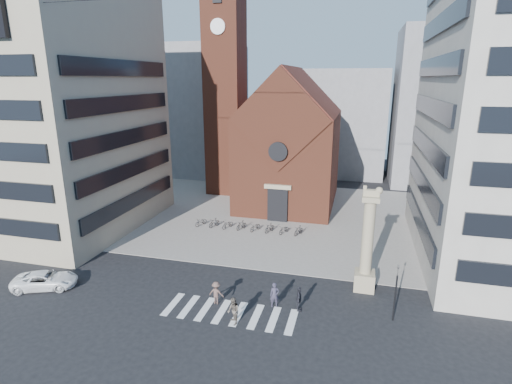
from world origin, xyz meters
TOP-DOWN VIEW (x-y plane):
  - ground at (0.00, 0.00)m, footprint 120.00×120.00m
  - piazza at (0.00, 19.00)m, footprint 46.00×30.00m
  - zebra_crossing at (0.55, -3.00)m, footprint 10.20×3.20m
  - church at (0.00, 25.04)m, footprint 12.00×16.65m
  - campanile at (-10.00, 28.00)m, footprint 5.50×5.50m
  - building_left at (-24.00, 10.00)m, footprint 18.00×20.00m
  - bg_block_left at (-20.00, 40.00)m, footprint 16.00×14.00m
  - bg_block_mid at (6.00, 45.00)m, footprint 14.00×12.00m
  - bg_block_right at (22.00, 42.00)m, footprint 16.00×14.00m
  - lion_column at (10.01, 3.00)m, footprint 1.63×1.60m
  - traffic_light at (12.00, -1.00)m, footprint 0.13×0.16m
  - white_car at (-15.15, -3.32)m, footprint 5.40×3.94m
  - pedestrian_0 at (3.52, -1.35)m, footprint 0.80×0.65m
  - pedestrian_1 at (1.21, -4.22)m, footprint 1.17×1.22m
  - pedestrian_2 at (5.35, -1.46)m, footprint 0.62×1.17m
  - pedestrian_3 at (-0.84, -2.04)m, footprint 1.17×0.70m
  - scooter_0 at (-8.24, 13.11)m, footprint 1.27×1.83m
  - scooter_1 at (-6.62, 13.11)m, footprint 1.13×1.73m
  - scooter_2 at (-4.99, 13.11)m, footprint 1.27×1.83m
  - scooter_3 at (-3.37, 13.11)m, footprint 1.13×1.73m
  - scooter_4 at (-1.75, 13.11)m, footprint 1.27×1.83m
  - scooter_5 at (-0.12, 13.11)m, footprint 1.13×1.73m
  - scooter_6 at (1.50, 13.11)m, footprint 1.27×1.83m
  - scooter_7 at (3.13, 13.11)m, footprint 1.13×1.73m

SIDE VIEW (x-z plane):
  - ground at x=0.00m, z-range 0.00..0.00m
  - zebra_crossing at x=0.55m, z-range 0.00..0.01m
  - piazza at x=0.00m, z-range 0.00..0.05m
  - scooter_0 at x=-8.24m, z-range 0.05..0.96m
  - scooter_2 at x=-4.99m, z-range 0.05..0.96m
  - scooter_4 at x=-1.75m, z-range 0.05..0.96m
  - scooter_6 at x=1.50m, z-range 0.05..0.96m
  - scooter_1 at x=-6.62m, z-range 0.05..1.06m
  - scooter_3 at x=-3.37m, z-range 0.05..1.06m
  - scooter_5 at x=-0.12m, z-range 0.05..1.06m
  - scooter_7 at x=3.13m, z-range 0.05..1.06m
  - white_car at x=-15.15m, z-range 0.00..1.36m
  - pedestrian_3 at x=-0.84m, z-range 0.00..1.79m
  - pedestrian_2 at x=5.35m, z-range 0.00..1.90m
  - pedestrian_0 at x=3.52m, z-range 0.00..1.91m
  - pedestrian_1 at x=1.21m, z-range 0.00..1.98m
  - traffic_light at x=12.00m, z-range 0.14..4.44m
  - lion_column at x=10.01m, z-range -0.88..7.79m
  - church at x=0.00m, z-range -1.02..16.98m
  - bg_block_mid at x=6.00m, z-range 0.00..18.00m
  - bg_block_left at x=-20.00m, z-range 0.00..22.00m
  - bg_block_right at x=22.00m, z-range 0.00..24.00m
  - building_left at x=-24.00m, z-range 0.00..26.00m
  - campanile at x=-10.00m, z-range 0.14..31.34m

